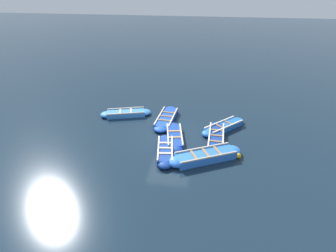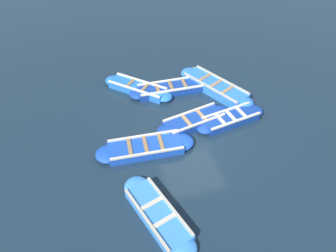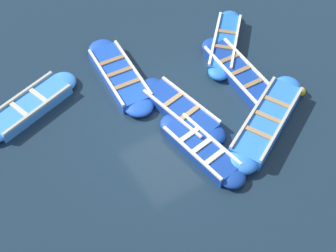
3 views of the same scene
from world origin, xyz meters
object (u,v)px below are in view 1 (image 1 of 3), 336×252
Objects in this scene: boat_tucked at (216,138)px; boat_far_corner at (224,127)px; buoy_orange_near at (238,156)px; boat_bow_out at (165,151)px; boat_near_quay at (175,137)px; boat_stern_in at (205,156)px; boat_mid_row at (166,118)px; boat_inner_gap at (126,113)px.

boat_far_corner is at bearing -17.82° from boat_tucked.
buoy_orange_near is at bearing -166.75° from boat_far_corner.
boat_far_corner is at bearing -44.81° from boat_bow_out.
boat_near_quay is 0.88× the size of boat_tucked.
boat_near_quay is 2.35m from boat_tucked.
boat_tucked is (0.24, -2.33, -0.00)m from boat_near_quay.
boat_far_corner is 3.23m from boat_near_quay.
boat_bow_out is 3.76m from buoy_orange_near.
boat_stern_in is at bearing -95.90° from boat_bow_out.
boat_inner_gap is at bearing 83.79° from boat_mid_row.
boat_near_quay reaches higher than boat_far_corner.
boat_inner_gap is at bearing 52.77° from boat_stern_in.
boat_tucked is (-1.39, 0.45, 0.00)m from boat_far_corner.
boat_far_corner is 4.35m from boat_bow_out.
boat_tucked is (1.69, -2.62, 0.00)m from boat_bow_out.
boat_far_corner and boat_tucked have the same top height.
boat_inner_gap is (3.93, 3.37, -0.00)m from boat_bow_out.
boat_bow_out is at bearing 135.19° from boat_far_corner.
boat_near_quay is 2.33m from boat_mid_row.
buoy_orange_near is at bearing -76.74° from boat_stern_in.
boat_mid_row is 3.72m from boat_tucked.
boat_far_corner is 6.49m from boat_inner_gap.
boat_mid_row is at bearing 34.58° from boat_stern_in.
boat_bow_out is 0.84× the size of boat_tucked.
boat_near_quay is 4.42m from boat_inner_gap.
boat_far_corner is 3.66m from boat_mid_row.
boat_tucked is at bearing -57.12° from boat_bow_out.
boat_bow_out is 3.67m from boat_mid_row.
boat_stern_in reaches higher than boat_far_corner.
boat_inner_gap is at bearing 82.54° from boat_far_corner.
boat_tucked is 1.08× the size of boat_inner_gap.
boat_tucked is 6.39m from boat_inner_gap.
boat_tucked is at bearing 162.18° from boat_far_corner.
boat_stern_in is at bearing 103.26° from buoy_orange_near.
boat_near_quay is 0.96× the size of boat_inner_gap.
boat_inner_gap is (2.24, 5.98, -0.01)m from boat_tucked.
buoy_orange_near is (0.39, -1.66, -0.06)m from boat_stern_in.
boat_far_corner reaches higher than boat_bow_out.
buoy_orange_near is (-2.91, -0.69, -0.02)m from boat_far_corner.
boat_near_quay reaches higher than boat_inner_gap.
boat_tucked is 13.23× the size of buoy_orange_near.
boat_far_corner reaches higher than boat_inner_gap.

